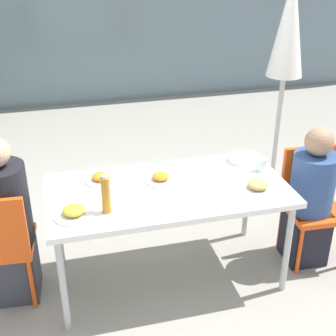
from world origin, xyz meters
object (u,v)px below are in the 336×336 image
(person_left, at_px, (8,226))
(drinking_cup, at_px, (261,165))
(person_right, at_px, (310,201))
(salad_bowl, at_px, (241,158))
(bottle, at_px, (106,195))
(closed_umbrella, at_px, (287,40))
(chair_right, at_px, (311,196))

(person_left, bearing_deg, drinking_cup, 4.33)
(person_right, xyz_separation_m, salad_bowl, (-0.42, 0.32, 0.25))
(bottle, bearing_deg, person_right, 5.36)
(person_right, bearing_deg, closed_umbrella, -99.08)
(person_right, distance_m, drinking_cup, 0.46)
(person_left, distance_m, person_right, 2.12)
(person_left, distance_m, closed_umbrella, 2.64)
(person_left, xyz_separation_m, drinking_cup, (1.76, -0.00, 0.22))
(person_left, bearing_deg, chair_right, 2.78)
(chair_right, relative_size, bottle, 3.37)
(person_left, bearing_deg, closed_umbrella, 24.58)
(chair_right, distance_m, salad_bowl, 0.60)
(drinking_cup, xyz_separation_m, salad_bowl, (-0.07, 0.19, -0.02))
(chair_right, bearing_deg, closed_umbrella, -96.82)
(person_right, xyz_separation_m, drinking_cup, (-0.35, 0.14, 0.27))
(person_left, relative_size, chair_right, 1.37)
(bottle, xyz_separation_m, drinking_cup, (1.14, 0.28, -0.08))
(closed_umbrella, height_order, bottle, closed_umbrella)
(chair_right, distance_m, person_right, 0.10)
(person_right, bearing_deg, bottle, 8.44)
(bottle, bearing_deg, person_left, 155.92)
(bottle, bearing_deg, drinking_cup, 13.62)
(person_left, bearing_deg, person_right, 0.64)
(person_left, relative_size, person_right, 1.09)
(person_right, bearing_deg, salad_bowl, -34.44)
(person_right, relative_size, salad_bowl, 5.54)
(chair_right, height_order, salad_bowl, chair_right)
(person_left, xyz_separation_m, bottle, (0.62, -0.28, 0.30))
(chair_right, bearing_deg, drinking_cup, -5.16)
(person_right, relative_size, closed_umbrella, 0.53)
(chair_right, height_order, closed_umbrella, closed_umbrella)
(chair_right, bearing_deg, salad_bowl, -24.30)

